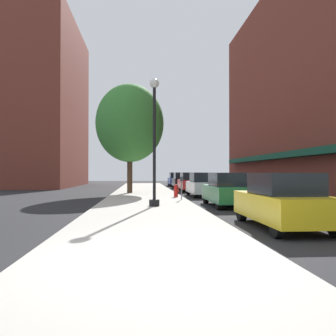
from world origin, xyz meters
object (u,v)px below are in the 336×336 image
(car_green, at_px, (228,190))
(car_white, at_px, (203,185))
(car_black, at_px, (182,181))
(tree_near, at_px, (130,123))
(parking_meter_near, at_px, (181,185))
(lamppost, at_px, (154,139))
(car_red, at_px, (190,182))
(fire_hydrant, at_px, (176,191))
(car_blue, at_px, (176,179))
(car_yellow, at_px, (282,201))

(car_green, distance_m, car_white, 7.07)
(car_black, bearing_deg, tree_near, -115.49)
(car_white, distance_m, car_black, 12.59)
(parking_meter_near, distance_m, car_green, 3.50)
(lamppost, distance_m, car_white, 8.97)
(tree_near, xyz_separation_m, car_red, (5.11, 3.50, -4.59))
(lamppost, distance_m, tree_near, 10.90)
(lamppost, bearing_deg, fire_hydrant, 74.97)
(car_green, bearing_deg, parking_meter_near, 124.47)
(car_red, bearing_deg, car_black, 89.72)
(fire_hydrant, relative_size, tree_near, 0.10)
(tree_near, bearing_deg, car_blue, 72.23)
(fire_hydrant, height_order, tree_near, tree_near)
(fire_hydrant, xyz_separation_m, car_blue, (2.05, 20.62, 0.29))
(car_white, bearing_deg, car_yellow, -89.02)
(car_green, bearing_deg, car_white, 90.53)
(car_white, bearing_deg, car_red, 90.98)
(car_white, bearing_deg, car_green, -89.02)
(lamppost, distance_m, parking_meter_near, 4.63)
(parking_meter_near, bearing_deg, car_green, -56.07)
(parking_meter_near, height_order, car_red, car_red)
(fire_hydrant, relative_size, car_green, 0.18)
(parking_meter_near, bearing_deg, tree_near, 114.62)
(lamppost, distance_m, car_black, 20.90)
(car_white, xyz_separation_m, car_black, (0.00, 12.59, 0.00))
(parking_meter_near, relative_size, car_black, 0.30)
(lamppost, height_order, tree_near, tree_near)
(car_red, bearing_deg, parking_meter_near, -100.91)
(car_black, bearing_deg, car_white, -88.11)
(tree_near, distance_m, car_yellow, 17.90)
(car_green, distance_m, car_red, 13.29)
(car_green, relative_size, car_black, 1.00)
(parking_meter_near, height_order, car_white, car_white)
(parking_meter_near, xyz_separation_m, car_white, (1.95, 4.17, -0.14))
(parking_meter_near, bearing_deg, car_yellow, -78.55)
(car_blue, bearing_deg, car_white, -88.21)
(tree_near, height_order, car_black, tree_near)
(lamppost, distance_m, fire_hydrant, 6.67)
(lamppost, relative_size, car_red, 1.37)
(car_yellow, xyz_separation_m, car_green, (0.00, 6.73, 0.00))
(car_white, bearing_deg, tree_near, 152.92)
(car_green, xyz_separation_m, car_red, (0.00, 13.29, 0.00))
(car_black, distance_m, car_blue, 6.08)
(fire_hydrant, height_order, car_green, car_green)
(car_white, relative_size, car_red, 1.00)
(lamppost, relative_size, car_green, 1.37)
(tree_near, xyz_separation_m, car_yellow, (5.11, -16.53, -4.59))
(car_red, bearing_deg, car_blue, 89.72)
(car_blue, bearing_deg, lamppost, -96.01)
(fire_hydrant, height_order, car_red, car_red)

